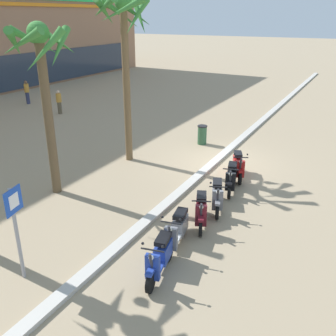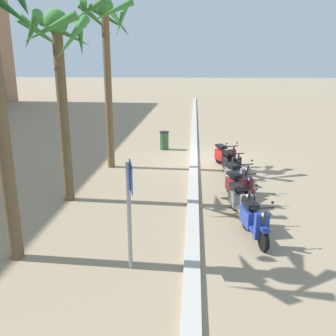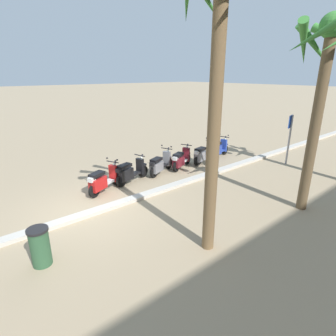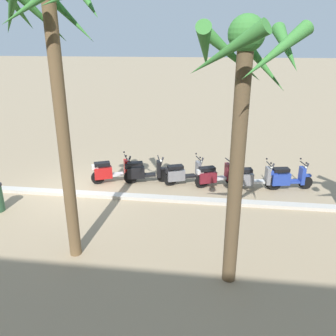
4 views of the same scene
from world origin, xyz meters
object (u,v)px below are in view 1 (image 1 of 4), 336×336
scooter_grey_gap_after_mid (217,195)px  scooter_red_lead_nearest (238,165)px  litter_bin (202,135)px  pedestrian_strolling_near_curb (59,102)px  scooter_maroon_last_in_row (201,209)px  palm_tree_mid_walkway (42,67)px  palm_tree_by_mall_entrance (124,36)px  crossing_sign (16,224)px  scooter_blue_mid_front (160,256)px  pedestrian_by_palm_tree (27,92)px  scooter_grey_mid_rear (177,229)px  scooter_black_mid_centre (231,177)px

scooter_grey_gap_after_mid → scooter_red_lead_nearest: same height
litter_bin → pedestrian_strolling_near_curb: bearing=82.3°
scooter_red_lead_nearest → litter_bin: scooter_red_lead_nearest is taller
scooter_maroon_last_in_row → litter_bin: bearing=22.9°
scooter_red_lead_nearest → palm_tree_mid_walkway: (-4.49, 5.37, 3.96)m
litter_bin → palm_tree_by_mall_entrance: bearing=149.9°
scooter_maroon_last_in_row → crossing_sign: crossing_sign is taller
scooter_blue_mid_front → crossing_sign: size_ratio=0.72×
scooter_blue_mid_front → palm_tree_mid_walkway: size_ratio=0.30×
crossing_sign → palm_tree_mid_walkway: palm_tree_mid_walkway is taller
scooter_red_lead_nearest → scooter_grey_gap_after_mid: bearing=-175.8°
pedestrian_by_palm_tree → scooter_grey_mid_rear: bearing=-122.2°
palm_tree_mid_walkway → pedestrian_strolling_near_curb: 12.64m
crossing_sign → palm_tree_by_mall_entrance: (8.08, 2.24, 3.72)m
scooter_black_mid_centre → pedestrian_by_palm_tree: size_ratio=1.08×
litter_bin → pedestrian_by_palm_tree: bearing=80.0°
scooter_grey_mid_rear → scooter_maroon_last_in_row: bearing=-4.7°
scooter_black_mid_centre → crossing_sign: bearing=158.9°
scooter_maroon_last_in_row → scooter_red_lead_nearest: bearing=2.1°
scooter_maroon_last_in_row → pedestrian_strolling_near_curb: pedestrian_strolling_near_curb is taller
scooter_grey_mid_rear → crossing_sign: crossing_sign is taller
scooter_grey_gap_after_mid → pedestrian_strolling_near_curb: size_ratio=1.15×
scooter_red_lead_nearest → crossing_sign: 8.99m
scooter_grey_mid_rear → pedestrian_by_palm_tree: bearing=57.8°
scooter_red_lead_nearest → palm_tree_mid_walkway: size_ratio=0.30×
scooter_grey_gap_after_mid → scooter_black_mid_centre: scooter_grey_gap_after_mid is taller
scooter_red_lead_nearest → pedestrian_strolling_near_curb: bearing=71.6°
scooter_black_mid_centre → palm_tree_by_mall_entrance: (0.82, 5.03, 4.76)m
scooter_blue_mid_front → pedestrian_by_palm_tree: size_ratio=1.04×
scooter_black_mid_centre → litter_bin: 5.26m
pedestrian_by_palm_tree → litter_bin: 14.96m
pedestrian_by_palm_tree → litter_bin: pedestrian_by_palm_tree is taller
scooter_blue_mid_front → palm_tree_by_mall_entrance: bearing=38.7°
scooter_grey_gap_after_mid → pedestrian_by_palm_tree: (8.50, 17.79, 0.43)m
scooter_blue_mid_front → scooter_grey_gap_after_mid: bearing=0.2°
scooter_blue_mid_front → palm_tree_by_mall_entrance: palm_tree_by_mall_entrance is taller
scooter_red_lead_nearest → litter_bin: bearing=43.1°
scooter_red_lead_nearest → palm_tree_mid_walkway: palm_tree_mid_walkway is taller
scooter_blue_mid_front → palm_tree_mid_walkway: bearing=67.5°
scooter_maroon_last_in_row → pedestrian_strolling_near_curb: 16.09m
scooter_grey_mid_rear → scooter_maroon_last_in_row: scooter_grey_mid_rear is taller
scooter_black_mid_centre → palm_tree_by_mall_entrance: 6.97m
scooter_blue_mid_front → scooter_maroon_last_in_row: bearing=1.6°
pedestrian_by_palm_tree → pedestrian_strolling_near_curb: size_ratio=1.10×
scooter_red_lead_nearest → pedestrian_strolling_near_curb: 14.22m
scooter_maroon_last_in_row → palm_tree_by_mall_entrance: bearing=54.3°
palm_tree_mid_walkway → litter_bin: size_ratio=6.14×
palm_tree_by_mall_entrance → scooter_red_lead_nearest: bearing=-84.7°
scooter_black_mid_centre → scooter_grey_gap_after_mid: bearing=-178.1°
scooter_grey_mid_rear → palm_tree_mid_walkway: bearing=79.8°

